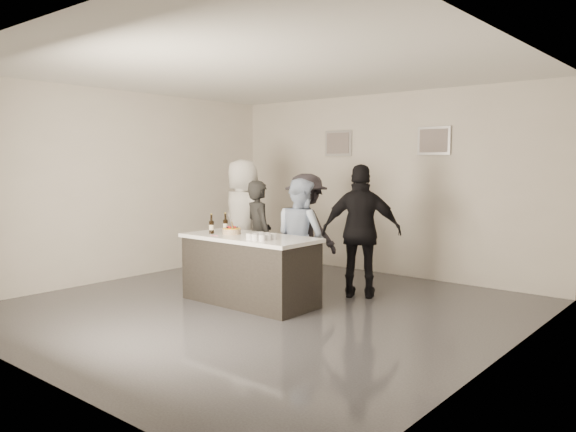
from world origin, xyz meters
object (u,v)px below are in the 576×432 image
(person_main_blue, at_px, (301,236))
(person_guest_left, at_px, (243,219))
(person_main_black, at_px, (259,234))
(bar_counter, at_px, (250,270))
(person_guest_back, at_px, (306,230))
(beer_bottle_a, at_px, (225,223))
(person_guest_right, at_px, (361,231))
(cake, at_px, (232,231))
(beer_bottle_b, at_px, (211,224))

(person_main_blue, xyz_separation_m, person_guest_left, (-1.38, 0.24, 0.14))
(person_main_black, bearing_deg, bar_counter, 149.41)
(person_guest_back, bearing_deg, person_guest_left, 18.29)
(person_guest_left, xyz_separation_m, person_guest_back, (1.10, 0.24, -0.11))
(beer_bottle_a, distance_m, person_guest_right, 1.89)
(person_guest_left, height_order, person_guest_back, person_guest_left)
(bar_counter, bearing_deg, beer_bottle_a, 171.34)
(bar_counter, height_order, person_main_blue, person_main_blue)
(cake, xyz_separation_m, person_main_black, (-0.22, 0.78, -0.14))
(cake, bearing_deg, person_guest_back, 81.48)
(person_main_blue, bearing_deg, person_guest_back, -46.55)
(cake, distance_m, person_main_black, 0.82)
(person_main_blue, distance_m, person_guest_left, 1.41)
(cake, height_order, person_guest_back, person_guest_back)
(beer_bottle_a, xyz_separation_m, person_guest_right, (1.50, 1.14, -0.11))
(beer_bottle_a, height_order, person_guest_left, person_guest_left)
(beer_bottle_b, distance_m, person_guest_back, 1.59)
(person_main_blue, relative_size, person_guest_left, 0.86)
(beer_bottle_b, distance_m, person_main_blue, 1.28)
(person_guest_left, relative_size, person_guest_right, 1.04)
(beer_bottle_a, relative_size, person_guest_back, 0.15)
(cake, height_order, beer_bottle_b, beer_bottle_b)
(beer_bottle_b, height_order, person_guest_left, person_guest_left)
(person_guest_right, bearing_deg, person_guest_left, -25.81)
(person_guest_right, bearing_deg, cake, 15.61)
(bar_counter, distance_m, beer_bottle_a, 0.80)
(bar_counter, distance_m, person_main_black, 0.99)
(beer_bottle_a, distance_m, person_main_blue, 1.08)
(bar_counter, bearing_deg, beer_bottle_b, -164.58)
(beer_bottle_b, bearing_deg, person_main_black, 88.09)
(bar_counter, xyz_separation_m, beer_bottle_b, (-0.57, -0.16, 0.58))
(beer_bottle_b, relative_size, person_main_black, 0.16)
(cake, bearing_deg, person_guest_left, 128.48)
(person_main_black, relative_size, person_guest_left, 0.83)
(person_main_blue, bearing_deg, person_guest_left, 3.70)
(cake, xyz_separation_m, person_guest_back, (0.21, 1.37, -0.09))
(bar_counter, relative_size, person_guest_back, 1.10)
(person_main_black, height_order, person_main_blue, person_main_blue)
(beer_bottle_a, bearing_deg, person_main_blue, 48.40)
(cake, height_order, person_guest_left, person_guest_left)
(person_main_blue, distance_m, person_guest_back, 0.55)
(person_guest_left, distance_m, person_guest_right, 2.17)
(cake, xyz_separation_m, person_guest_left, (-0.90, 1.13, 0.02))
(bar_counter, height_order, person_guest_right, person_guest_right)
(cake, bearing_deg, beer_bottle_b, -150.91)
(beer_bottle_b, bearing_deg, beer_bottle_a, 84.15)
(beer_bottle_a, xyz_separation_m, person_guest_back, (0.43, 1.27, -0.18))
(person_guest_right, distance_m, person_guest_back, 1.08)
(cake, relative_size, person_main_blue, 0.15)
(beer_bottle_b, bearing_deg, person_main_blue, 54.76)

